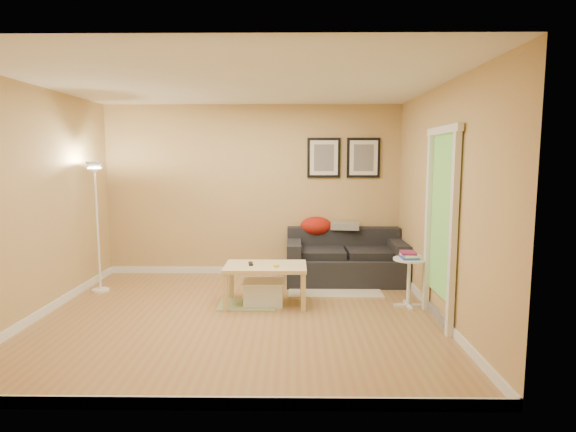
# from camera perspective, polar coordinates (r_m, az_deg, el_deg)

# --- Properties ---
(floor) EXTENTS (4.50, 4.50, 0.00)m
(floor) POSITION_cam_1_polar(r_m,az_deg,el_deg) (5.46, -6.02, -12.12)
(floor) COLOR #9B7542
(floor) RESTS_ON ground
(ceiling) EXTENTS (4.50, 4.50, 0.00)m
(ceiling) POSITION_cam_1_polar(r_m,az_deg,el_deg) (5.22, -6.41, 15.95)
(ceiling) COLOR white
(ceiling) RESTS_ON wall_back
(wall_back) EXTENTS (4.50, 0.00, 4.50)m
(wall_back) POSITION_cam_1_polar(r_m,az_deg,el_deg) (7.16, -4.30, 3.13)
(wall_back) COLOR tan
(wall_back) RESTS_ON ground
(wall_front) EXTENTS (4.50, 0.00, 4.50)m
(wall_front) POSITION_cam_1_polar(r_m,az_deg,el_deg) (3.22, -10.46, -1.86)
(wall_front) COLOR tan
(wall_front) RESTS_ON ground
(wall_left) EXTENTS (0.00, 4.00, 4.00)m
(wall_left) POSITION_cam_1_polar(r_m,az_deg,el_deg) (5.89, -28.51, 1.43)
(wall_left) COLOR tan
(wall_left) RESTS_ON ground
(wall_right) EXTENTS (0.00, 4.00, 4.00)m
(wall_right) POSITION_cam_1_polar(r_m,az_deg,el_deg) (5.39, 18.26, 1.49)
(wall_right) COLOR tan
(wall_right) RESTS_ON ground
(baseboard_back) EXTENTS (4.50, 0.02, 0.10)m
(baseboard_back) POSITION_cam_1_polar(r_m,az_deg,el_deg) (7.35, -4.22, -6.65)
(baseboard_back) COLOR white
(baseboard_back) RESTS_ON ground
(baseboard_front) EXTENTS (4.50, 0.02, 0.10)m
(baseboard_front) POSITION_cam_1_polar(r_m,az_deg,el_deg) (3.64, -9.95, -21.69)
(baseboard_front) COLOR white
(baseboard_front) RESTS_ON ground
(baseboard_left) EXTENTS (0.02, 4.00, 0.10)m
(baseboard_left) POSITION_cam_1_polar(r_m,az_deg,el_deg) (6.12, -27.72, -10.30)
(baseboard_left) COLOR white
(baseboard_left) RESTS_ON ground
(baseboard_right) EXTENTS (0.02, 4.00, 0.10)m
(baseboard_right) POSITION_cam_1_polar(r_m,az_deg,el_deg) (5.64, 17.66, -11.24)
(baseboard_right) COLOR white
(baseboard_right) RESTS_ON ground
(sofa) EXTENTS (1.70, 0.90, 0.75)m
(sofa) POSITION_cam_1_polar(r_m,az_deg,el_deg) (6.84, 7.06, -4.92)
(sofa) COLOR black
(sofa) RESTS_ON ground
(red_throw) EXTENTS (0.48, 0.36, 0.28)m
(red_throw) POSITION_cam_1_polar(r_m,az_deg,el_deg) (7.06, 3.48, -1.25)
(red_throw) COLOR #AB240F
(red_throw) RESTS_ON sofa
(plaid_throw) EXTENTS (0.45, 0.32, 0.10)m
(plaid_throw) POSITION_cam_1_polar(r_m,az_deg,el_deg) (7.06, 7.02, -1.20)
(plaid_throw) COLOR tan
(plaid_throw) RESTS_ON sofa
(framed_print_left) EXTENTS (0.50, 0.04, 0.60)m
(framed_print_left) POSITION_cam_1_polar(r_m,az_deg,el_deg) (7.11, 4.42, 7.14)
(framed_print_left) COLOR black
(framed_print_left) RESTS_ON wall_back
(framed_print_right) EXTENTS (0.50, 0.04, 0.60)m
(framed_print_right) POSITION_cam_1_polar(r_m,az_deg,el_deg) (7.17, 9.25, 7.07)
(framed_print_right) COLOR black
(framed_print_right) RESTS_ON wall_back
(area_rug) EXTENTS (1.25, 0.85, 0.01)m
(area_rug) POSITION_cam_1_polar(r_m,az_deg,el_deg) (6.52, 5.66, -8.85)
(area_rug) COLOR #BDB196
(area_rug) RESTS_ON ground
(green_runner) EXTENTS (0.70, 0.50, 0.01)m
(green_runner) POSITION_cam_1_polar(r_m,az_deg,el_deg) (5.84, -5.01, -10.75)
(green_runner) COLOR #668C4C
(green_runner) RESTS_ON ground
(coffee_table) EXTENTS (1.01, 0.64, 0.50)m
(coffee_table) POSITION_cam_1_polar(r_m,az_deg,el_deg) (5.78, -2.76, -8.42)
(coffee_table) COLOR beige
(coffee_table) RESTS_ON ground
(remote_control) EXTENTS (0.07, 0.17, 0.02)m
(remote_control) POSITION_cam_1_polar(r_m,az_deg,el_deg) (5.75, -4.59, -5.86)
(remote_control) COLOR black
(remote_control) RESTS_ON coffee_table
(tape_roll) EXTENTS (0.07, 0.07, 0.03)m
(tape_roll) POSITION_cam_1_polar(r_m,az_deg,el_deg) (5.60, -1.48, -6.13)
(tape_roll) COLOR yellow
(tape_roll) RESTS_ON coffee_table
(storage_bin) EXTENTS (0.49, 0.36, 0.30)m
(storage_bin) POSITION_cam_1_polar(r_m,az_deg,el_deg) (5.80, -3.01, -9.35)
(storage_bin) COLOR white
(storage_bin) RESTS_ON ground
(side_table) EXTENTS (0.39, 0.39, 0.60)m
(side_table) POSITION_cam_1_polar(r_m,az_deg,el_deg) (5.87, 14.59, -7.90)
(side_table) COLOR white
(side_table) RESTS_ON ground
(book_stack) EXTENTS (0.25, 0.30, 0.08)m
(book_stack) POSITION_cam_1_polar(r_m,az_deg,el_deg) (5.81, 14.64, -4.63)
(book_stack) COLOR #324B97
(book_stack) RESTS_ON side_table
(floor_lamp) EXTENTS (0.23, 0.23, 1.76)m
(floor_lamp) POSITION_cam_1_polar(r_m,az_deg,el_deg) (6.71, -22.33, -1.66)
(floor_lamp) COLOR white
(floor_lamp) RESTS_ON ground
(doorway) EXTENTS (0.12, 1.01, 2.13)m
(doorway) POSITION_cam_1_polar(r_m,az_deg,el_deg) (5.27, 18.12, -1.65)
(doorway) COLOR white
(doorway) RESTS_ON ground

